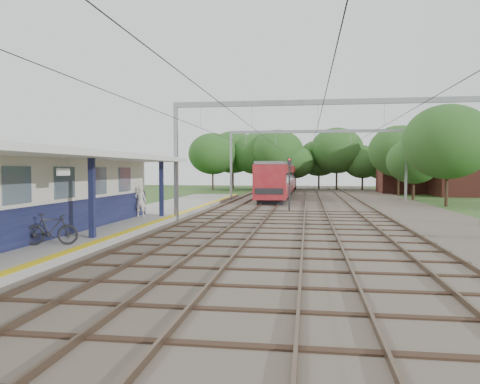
{
  "coord_description": "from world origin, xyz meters",
  "views": [
    {
      "loc": [
        2.65,
        -11.64,
        3.07
      ],
      "look_at": [
        -1.8,
        19.13,
        1.6
      ],
      "focal_mm": 35.0,
      "sensor_mm": 36.0,
      "label": 1
    }
  ],
  "objects_px": {
    "person": "(140,201)",
    "bicycle": "(51,229)",
    "signal_post": "(289,179)",
    "train": "(281,178)"
  },
  "relations": [
    {
      "from": "person",
      "to": "bicycle",
      "type": "height_order",
      "value": "person"
    },
    {
      "from": "person",
      "to": "signal_post",
      "type": "height_order",
      "value": "signal_post"
    },
    {
      "from": "train",
      "to": "signal_post",
      "type": "xyz_separation_m",
      "value": [
        1.85,
        -22.05,
        0.31
      ]
    },
    {
      "from": "person",
      "to": "bicycle",
      "type": "distance_m",
      "value": 10.39
    },
    {
      "from": "train",
      "to": "signal_post",
      "type": "bearing_deg",
      "value": -85.2
    },
    {
      "from": "train",
      "to": "person",
      "type": "bearing_deg",
      "value": -102.13
    },
    {
      "from": "person",
      "to": "signal_post",
      "type": "distance_m",
      "value": 11.65
    },
    {
      "from": "bicycle",
      "to": "signal_post",
      "type": "relative_size",
      "value": 0.49
    },
    {
      "from": "person",
      "to": "signal_post",
      "type": "relative_size",
      "value": 0.46
    },
    {
      "from": "signal_post",
      "to": "bicycle",
      "type": "bearing_deg",
      "value": -127.28
    }
  ]
}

